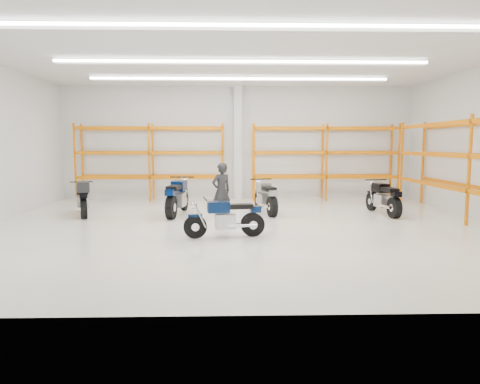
{
  "coord_description": "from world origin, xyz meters",
  "views": [
    {
      "loc": [
        -0.36,
        -11.29,
        2.2
      ],
      "look_at": [
        -0.06,
        0.5,
        0.88
      ],
      "focal_mm": 32.0,
      "sensor_mm": 36.0,
      "label": 1
    }
  ],
  "objects_px": {
    "motorcycle_back_b": "(177,198)",
    "standing_man": "(221,191)",
    "motorcycle_main": "(228,219)",
    "motorcycle_back_c": "(266,198)",
    "structural_column": "(238,143)",
    "motorcycle_back_d": "(384,199)",
    "motorcycle_back_a": "(83,199)"
  },
  "relations": [
    {
      "from": "motorcycle_back_b",
      "to": "standing_man",
      "type": "height_order",
      "value": "standing_man"
    },
    {
      "from": "motorcycle_main",
      "to": "motorcycle_back_b",
      "type": "xyz_separation_m",
      "value": [
        -1.59,
        3.22,
        0.1
      ]
    },
    {
      "from": "motorcycle_main",
      "to": "motorcycle_back_c",
      "type": "bearing_deg",
      "value": 71.02
    },
    {
      "from": "standing_man",
      "to": "structural_column",
      "type": "xyz_separation_m",
      "value": [
        0.59,
        4.71,
        1.42
      ]
    },
    {
      "from": "standing_man",
      "to": "motorcycle_main",
      "type": "bearing_deg",
      "value": 63.63
    },
    {
      "from": "motorcycle_back_d",
      "to": "standing_man",
      "type": "relative_size",
      "value": 1.31
    },
    {
      "from": "motorcycle_back_d",
      "to": "structural_column",
      "type": "bearing_deg",
      "value": 138.16
    },
    {
      "from": "motorcycle_back_b",
      "to": "motorcycle_back_c",
      "type": "height_order",
      "value": "motorcycle_back_b"
    },
    {
      "from": "standing_man",
      "to": "structural_column",
      "type": "bearing_deg",
      "value": -128.2
    },
    {
      "from": "motorcycle_back_c",
      "to": "standing_man",
      "type": "distance_m",
      "value": 1.79
    },
    {
      "from": "motorcycle_main",
      "to": "standing_man",
      "type": "relative_size",
      "value": 1.16
    },
    {
      "from": "motorcycle_back_b",
      "to": "structural_column",
      "type": "height_order",
      "value": "structural_column"
    },
    {
      "from": "motorcycle_back_c",
      "to": "standing_man",
      "type": "bearing_deg",
      "value": -142.57
    },
    {
      "from": "motorcycle_back_b",
      "to": "structural_column",
      "type": "bearing_deg",
      "value": 63.09
    },
    {
      "from": "motorcycle_back_c",
      "to": "motorcycle_main",
      "type": "bearing_deg",
      "value": -108.98
    },
    {
      "from": "motorcycle_back_b",
      "to": "motorcycle_back_d",
      "type": "bearing_deg",
      "value": -0.89
    },
    {
      "from": "motorcycle_main",
      "to": "motorcycle_back_a",
      "type": "xyz_separation_m",
      "value": [
        -4.47,
        3.15,
        0.09
      ]
    },
    {
      "from": "motorcycle_back_a",
      "to": "motorcycle_back_b",
      "type": "relative_size",
      "value": 0.88
    },
    {
      "from": "motorcycle_back_a",
      "to": "structural_column",
      "type": "height_order",
      "value": "structural_column"
    },
    {
      "from": "motorcycle_back_c",
      "to": "motorcycle_back_d",
      "type": "xyz_separation_m",
      "value": [
        3.66,
        -0.36,
        -0.0
      ]
    },
    {
      "from": "motorcycle_back_a",
      "to": "motorcycle_back_c",
      "type": "distance_m",
      "value": 5.68
    },
    {
      "from": "motorcycle_back_c",
      "to": "structural_column",
      "type": "xyz_separation_m",
      "value": [
        -0.81,
        3.64,
        1.75
      ]
    },
    {
      "from": "motorcycle_back_b",
      "to": "standing_man",
      "type": "xyz_separation_m",
      "value": [
        1.39,
        -0.81,
        0.29
      ]
    },
    {
      "from": "motorcycle_main",
      "to": "motorcycle_back_b",
      "type": "height_order",
      "value": "motorcycle_back_b"
    },
    {
      "from": "motorcycle_main",
      "to": "motorcycle_back_d",
      "type": "height_order",
      "value": "motorcycle_back_d"
    },
    {
      "from": "motorcycle_back_c",
      "to": "standing_man",
      "type": "relative_size",
      "value": 1.3
    },
    {
      "from": "motorcycle_back_d",
      "to": "motorcycle_main",
      "type": "bearing_deg",
      "value": -147.3
    },
    {
      "from": "motorcycle_back_d",
      "to": "structural_column",
      "type": "distance_m",
      "value": 6.25
    },
    {
      "from": "motorcycle_back_a",
      "to": "standing_man",
      "type": "height_order",
      "value": "standing_man"
    },
    {
      "from": "motorcycle_back_d",
      "to": "standing_man",
      "type": "bearing_deg",
      "value": -172.03
    },
    {
      "from": "motorcycle_back_b",
      "to": "structural_column",
      "type": "distance_m",
      "value": 4.7
    },
    {
      "from": "motorcycle_back_c",
      "to": "structural_column",
      "type": "distance_m",
      "value": 4.12
    }
  ]
}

